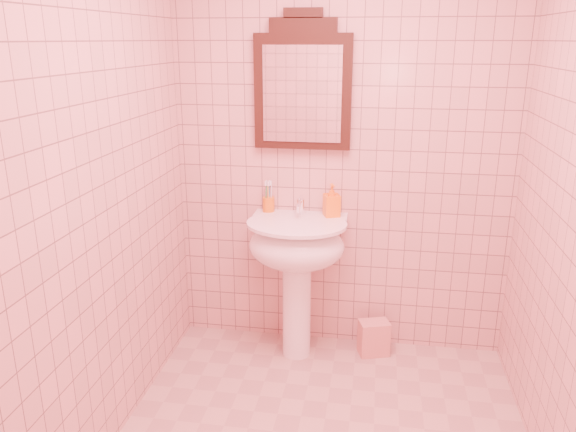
% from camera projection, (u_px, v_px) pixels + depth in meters
% --- Properties ---
extents(back_wall, '(2.00, 0.02, 2.50)m').
position_uv_depth(back_wall, '(343.00, 149.00, 3.29)').
color(back_wall, tan).
rests_on(back_wall, floor).
extents(pedestal_sink, '(0.58, 0.58, 0.86)m').
position_uv_depth(pedestal_sink, '(297.00, 255.00, 3.29)').
color(pedestal_sink, white).
rests_on(pedestal_sink, floor).
extents(faucet, '(0.04, 0.16, 0.11)m').
position_uv_depth(faucet, '(300.00, 206.00, 3.34)').
color(faucet, white).
rests_on(faucet, pedestal_sink).
extents(mirror, '(0.56, 0.06, 0.78)m').
position_uv_depth(mirror, '(303.00, 86.00, 3.19)').
color(mirror, black).
rests_on(mirror, back_wall).
extents(toothbrush_cup, '(0.07, 0.07, 0.17)m').
position_uv_depth(toothbrush_cup, '(269.00, 204.00, 3.41)').
color(toothbrush_cup, orange).
rests_on(toothbrush_cup, pedestal_sink).
extents(soap_dispenser, '(0.11, 0.12, 0.20)m').
position_uv_depth(soap_dispenser, '(332.00, 200.00, 3.31)').
color(soap_dispenser, orange).
rests_on(soap_dispenser, pedestal_sink).
extents(towel, '(0.21, 0.17, 0.22)m').
position_uv_depth(towel, '(374.00, 338.00, 3.46)').
color(towel, '#EAA38A').
rests_on(towel, floor).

